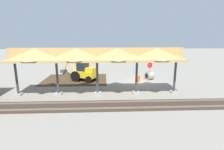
{
  "coord_description": "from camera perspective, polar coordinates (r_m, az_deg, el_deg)",
  "views": [
    {
      "loc": [
        4.85,
        22.46,
        6.1
      ],
      "look_at": [
        3.93,
        2.66,
        1.6
      ],
      "focal_mm": 28.0,
      "sensor_mm": 36.0,
      "label": 1
    }
  ],
  "objects": [
    {
      "name": "concrete_pipe",
      "position": [
        25.22,
        12.08,
        -0.2
      ],
      "size": [
        1.3,
        1.38,
        1.1
      ],
      "color": "#9E9384",
      "rests_on": "ground"
    },
    {
      "name": "platform_canopy",
      "position": [
        17.86,
        -4.96,
        6.56
      ],
      "size": [
        17.69,
        3.2,
        4.9
      ],
      "color": "#9E998E",
      "rests_on": "ground"
    },
    {
      "name": "backhoe",
      "position": [
        24.09,
        -9.38,
        1.03
      ],
      "size": [
        5.28,
        3.41,
        2.82
      ],
      "color": "yellow",
      "rests_on": "ground"
    },
    {
      "name": "stop_sign",
      "position": [
        24.21,
        12.21,
        2.38
      ],
      "size": [
        0.74,
        0.24,
        2.55
      ],
      "color": "gray",
      "rests_on": "ground"
    },
    {
      "name": "rail_tracks",
      "position": [
        16.45,
        14.88,
        -9.31
      ],
      "size": [
        60.0,
        2.58,
        0.15
      ],
      "color": "slate",
      "rests_on": "ground"
    },
    {
      "name": "dirt_work_zone",
      "position": [
        25.29,
        -11.89,
        -1.43
      ],
      "size": [
        8.77,
        7.0,
        0.01
      ],
      "primitive_type": "cube",
      "color": "#42301E",
      "rests_on": "ground"
    },
    {
      "name": "dirt_mound",
      "position": [
        26.34,
        -14.59,
        -1.01
      ],
      "size": [
        5.15,
        5.15,
        2.31
      ],
      "primitive_type": "cone",
      "color": "#42301E",
      "rests_on": "ground"
    },
    {
      "name": "ground_plane",
      "position": [
        23.77,
        9.2,
        -2.24
      ],
      "size": [
        120.0,
        120.0,
        0.0
      ],
      "primitive_type": "plane",
      "color": "gray"
    },
    {
      "name": "traffic_barrel",
      "position": [
        23.54,
        8.42,
        -1.23
      ],
      "size": [
        0.56,
        0.56,
        0.9
      ],
      "primitive_type": "cylinder",
      "color": "orange",
      "rests_on": "ground"
    }
  ]
}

